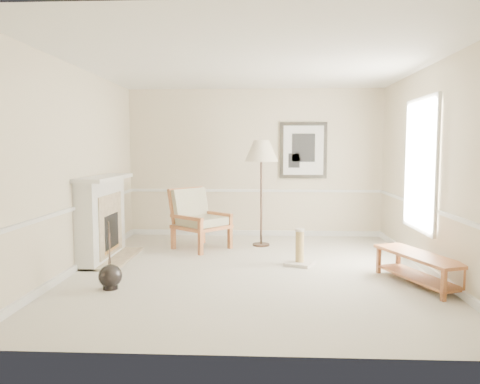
# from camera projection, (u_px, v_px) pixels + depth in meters

# --- Properties ---
(ground) EXTENTS (5.50, 5.50, 0.00)m
(ground) POSITION_uv_depth(u_px,v_px,m) (251.00, 271.00, 6.65)
(ground) COLOR silver
(ground) RESTS_ON ground
(room) EXTENTS (5.04, 5.54, 2.92)m
(room) POSITION_uv_depth(u_px,v_px,m) (261.00, 139.00, 6.55)
(room) COLOR beige
(room) RESTS_ON ground
(fireplace) EXTENTS (0.64, 1.64, 1.31)m
(fireplace) POSITION_uv_depth(u_px,v_px,m) (102.00, 219.00, 7.30)
(fireplace) COLOR white
(fireplace) RESTS_ON ground
(floor_vase) EXTENTS (0.29, 0.29, 0.85)m
(floor_vase) POSITION_uv_depth(u_px,v_px,m) (110.00, 277.00, 5.77)
(floor_vase) COLOR black
(floor_vase) RESTS_ON ground
(armchair) EXTENTS (1.15, 1.14, 1.05)m
(armchair) POSITION_uv_depth(u_px,v_px,m) (197.00, 216.00, 8.15)
(armchair) COLOR #9B6232
(armchair) RESTS_ON ground
(floor_lamp) EXTENTS (0.62, 0.62, 1.88)m
(floor_lamp) POSITION_uv_depth(u_px,v_px,m) (261.00, 154.00, 8.23)
(floor_lamp) COLOR black
(floor_lamp) RESTS_ON ground
(bench) EXTENTS (0.87, 1.45, 0.40)m
(bench) POSITION_uv_depth(u_px,v_px,m) (419.00, 264.00, 5.95)
(bench) COLOR #9B6232
(bench) RESTS_ON ground
(scratching_post) EXTENTS (0.51, 0.51, 0.55)m
(scratching_post) POSITION_uv_depth(u_px,v_px,m) (300.00, 254.00, 6.97)
(scratching_post) COLOR silver
(scratching_post) RESTS_ON ground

